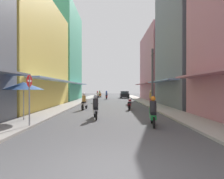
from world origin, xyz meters
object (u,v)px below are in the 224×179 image
motorbike_white (84,102)px  vendor_umbrella (23,86)px  street_sign_no_entry (29,94)px  pedestrian_crossing (150,97)px  motorbike_black (97,96)px  motorbike_silver (95,108)px  parked_car (124,94)px  motorbike_maroon (129,104)px  motorbike_red (106,96)px  motorbike_orange (99,95)px  utility_pole (152,78)px  motorbike_green (152,113)px

motorbike_white → vendor_umbrella: (-2.63, -6.09, 1.42)m
vendor_umbrella → street_sign_no_entry: 1.98m
pedestrian_crossing → vendor_umbrella: (-9.96, -11.12, 1.13)m
vendor_umbrella → pedestrian_crossing: bearing=48.2°
pedestrian_crossing → vendor_umbrella: vendor_umbrella is taller
motorbike_black → motorbike_silver: same height
parked_car → motorbike_maroon: bearing=-92.7°
pedestrian_crossing → motorbike_red: bearing=117.6°
motorbike_red → pedestrian_crossing: bearing=-62.4°
motorbike_white → vendor_umbrella: 6.79m
pedestrian_crossing → vendor_umbrella: 14.97m
motorbike_red → parked_car: bearing=52.3°
motorbike_black → motorbike_maroon: bearing=-72.4°
motorbike_black → pedestrian_crossing: size_ratio=1.02×
motorbike_orange → street_sign_no_entry: bearing=-93.0°
vendor_umbrella → utility_pole: 11.91m
motorbike_orange → pedestrian_crossing: (7.35, -16.60, 0.29)m
motorbike_silver → vendor_umbrella: (-4.13, -1.14, 1.42)m
motorbike_silver → motorbike_orange: size_ratio=1.01×
motorbike_orange → motorbike_maroon: bearing=-78.9°
motorbike_black → pedestrian_crossing: pedestrian_crossing is taller
street_sign_no_entry → motorbike_black: bearing=85.1°
vendor_umbrella → street_sign_no_entry: bearing=-55.8°
motorbike_red → motorbike_green: same height
utility_pole → street_sign_no_entry: 12.25m
vendor_umbrella → motorbike_maroon: bearing=41.3°
motorbike_red → vendor_umbrella: (-4.21, -22.11, 1.42)m
parked_car → motorbike_white: bearing=-104.1°
motorbike_red → motorbike_orange: size_ratio=1.02×
motorbike_black → pedestrian_crossing: (7.13, -7.64, 0.29)m
motorbike_maroon → motorbike_orange: bearing=101.1°
pedestrian_crossing → vendor_umbrella: bearing=-131.8°
vendor_umbrella → motorbike_orange: bearing=84.6°
motorbike_green → street_sign_no_entry: street_sign_no_entry is taller
motorbike_silver → motorbike_orange: 26.63m
motorbike_silver → street_sign_no_entry: size_ratio=0.68×
motorbike_silver → street_sign_no_entry: bearing=-138.0°
motorbike_black → utility_pole: utility_pole is taller
pedestrian_crossing → motorbike_orange: bearing=113.9°
motorbike_black → motorbike_green: (4.54, -19.88, 0.00)m
motorbike_green → pedestrian_crossing: pedestrian_crossing is taller
parked_car → motorbike_silver: bearing=-98.2°
motorbike_maroon → vendor_umbrella: size_ratio=0.76×
motorbike_white → motorbike_orange: same height
motorbike_red → street_sign_no_entry: size_ratio=0.68×
motorbike_silver → motorbike_green: (3.24, -2.26, 0.00)m
motorbike_maroon → pedestrian_crossing: 5.97m
street_sign_no_entry → pedestrian_crossing: bearing=55.1°
motorbike_red → motorbike_maroon: bearing=-80.7°
pedestrian_crossing → motorbike_green: bearing=-102.0°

